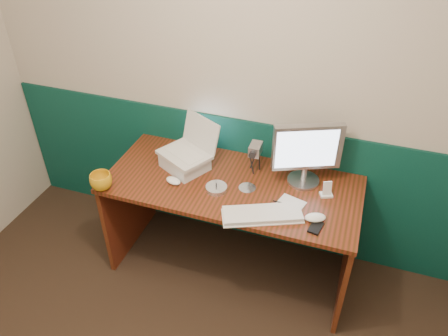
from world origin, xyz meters
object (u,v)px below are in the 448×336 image
at_px(desk, 231,226).
at_px(mug, 101,181).
at_px(monitor, 307,154).
at_px(camcorder, 255,159).
at_px(laptop, 183,139).
at_px(keyboard, 262,215).

distance_m(desk, mug, 0.91).
bearing_deg(monitor, mug, 178.42).
bearing_deg(mug, monitor, 22.13).
bearing_deg(camcorder, monitor, -3.25).
bearing_deg(mug, laptop, 42.46).
height_order(monitor, keyboard, monitor).
distance_m(laptop, monitor, 0.77).
height_order(keyboard, camcorder, camcorder).
xyz_separation_m(monitor, mug, (-1.16, -0.47, -0.16)).
relative_size(laptop, monitor, 0.74).
bearing_deg(camcorder, desk, -120.72).
relative_size(desk, mug, 11.84).
xyz_separation_m(desk, mug, (-0.74, -0.31, 0.43)).
bearing_deg(monitor, desk, 177.36).
bearing_deg(camcorder, laptop, -165.91).
relative_size(desk, camcorder, 8.73).
height_order(desk, laptop, laptop).
distance_m(monitor, keyboard, 0.47).
distance_m(keyboard, mug, 1.00).
relative_size(desk, laptop, 5.15).
bearing_deg(laptop, camcorder, 43.48).
bearing_deg(camcorder, keyboard, -69.67).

